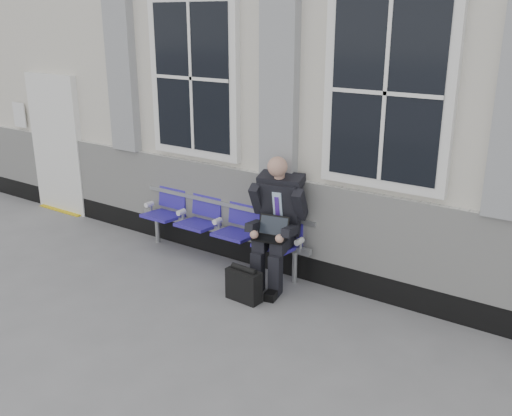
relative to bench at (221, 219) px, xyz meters
The scene contains 5 objects.
ground 2.20m from the bench, 38.45° to the right, with size 70.00×70.00×0.00m, color slate.
station_building 3.18m from the bench, 52.51° to the left, with size 14.40×4.40×4.49m.
bench is the anchor object (origin of this frame).
businessman 0.97m from the bench, ahead, with size 0.67×0.89×1.51m.
briefcase 1.19m from the bench, 39.49° to the right, with size 0.40×0.19×0.41m.
Camera 1 is at (2.53, -3.94, 2.96)m, focal length 40.00 mm.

